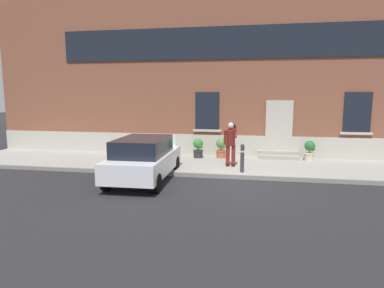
% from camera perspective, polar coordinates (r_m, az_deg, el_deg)
% --- Properties ---
extents(ground_plane, '(80.00, 80.00, 0.00)m').
position_cam_1_polar(ground_plane, '(11.05, 7.30, -7.10)').
color(ground_plane, '#232326').
extents(sidewalk, '(24.00, 3.60, 0.15)m').
position_cam_1_polar(sidewalk, '(13.75, 7.94, -3.69)').
color(sidewalk, '#99968E').
rests_on(sidewalk, ground).
extents(curb_edge, '(24.00, 0.12, 0.15)m').
position_cam_1_polar(curb_edge, '(11.94, 7.55, -5.55)').
color(curb_edge, gray).
rests_on(curb_edge, ground).
extents(building_facade, '(24.00, 1.52, 7.50)m').
position_cam_1_polar(building_facade, '(15.95, 8.61, 11.16)').
color(building_facade, brown).
rests_on(building_facade, ground).
extents(entrance_stoop, '(1.76, 0.64, 0.32)m').
position_cam_1_polar(entrance_stoop, '(15.25, 14.46, -1.88)').
color(entrance_stoop, '#9E998E').
rests_on(entrance_stoop, sidewalk).
extents(hatchback_car_white, '(1.86, 4.10, 1.50)m').
position_cam_1_polar(hatchback_car_white, '(11.59, -8.15, -2.38)').
color(hatchback_car_white, white).
rests_on(hatchback_car_white, ground).
extents(bollard_near_person, '(0.15, 0.15, 1.04)m').
position_cam_1_polar(bollard_near_person, '(12.20, 8.56, -2.20)').
color(bollard_near_person, '#333338').
rests_on(bollard_near_person, sidewalk).
extents(bollard_far_left, '(0.15, 0.15, 1.04)m').
position_cam_1_polar(bollard_far_left, '(12.88, -8.60, -1.64)').
color(bollard_far_left, '#333338').
rests_on(bollard_far_left, sidewalk).
extents(person_on_phone, '(0.51, 0.52, 1.74)m').
position_cam_1_polar(person_on_phone, '(13.05, 6.60, 0.46)').
color(person_on_phone, maroon).
rests_on(person_on_phone, sidewalk).
extents(planter_olive, '(0.44, 0.44, 0.86)m').
position_cam_1_polar(planter_olive, '(15.60, -7.49, -0.25)').
color(planter_olive, '#606B38').
rests_on(planter_olive, sidewalk).
extents(planter_charcoal, '(0.44, 0.44, 0.86)m').
position_cam_1_polar(planter_charcoal, '(14.86, 1.07, -0.61)').
color(planter_charcoal, '#2D2D30').
rests_on(planter_charcoal, sidewalk).
extents(planter_terracotta, '(0.44, 0.44, 0.86)m').
position_cam_1_polar(planter_terracotta, '(14.91, 4.99, -0.62)').
color(planter_terracotta, '#B25B38').
rests_on(planter_terracotta, sidewalk).
extents(planter_cream, '(0.44, 0.44, 0.86)m').
position_cam_1_polar(planter_cream, '(15.05, 19.41, -0.99)').
color(planter_cream, beige).
rests_on(planter_cream, sidewalk).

